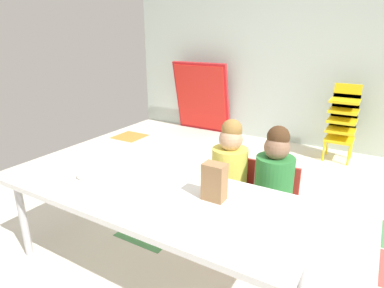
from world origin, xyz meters
TOP-DOWN VIEW (x-y plane):
  - ground_plane at (0.00, -0.00)m, footprint 5.30×4.75m
  - back_wall at (0.00, 2.38)m, footprint 5.30×0.10m
  - craft_table at (-0.15, -0.80)m, footprint 1.90×0.79m
  - seated_child_near_camera at (0.09, -0.18)m, footprint 0.32×0.32m
  - seated_child_middle_seat at (0.42, -0.18)m, footprint 0.32×0.31m
  - kid_chair_yellow_stack at (0.59, 1.99)m, footprint 0.32×0.30m
  - folded_activity_table at (-1.47, 2.18)m, footprint 0.90×0.29m
  - paper_bag_brown at (0.22, -0.70)m, footprint 0.13×0.09m
  - paper_plate_near_edge at (-0.64, -0.88)m, footprint 0.18×0.18m
  - paper_plate_center_table at (-0.45, -0.63)m, footprint 0.18×0.18m
  - donut_powdered_on_plate at (-0.64, -0.88)m, footprint 0.12×0.12m

SIDE VIEW (x-z plane):
  - ground_plane at x=0.00m, z-range -0.02..0.00m
  - kid_chair_yellow_stack at x=0.59m, z-range 0.06..0.98m
  - folded_activity_table at x=-1.47m, z-range -0.01..1.08m
  - craft_table at x=-0.15m, z-range 0.25..0.83m
  - seated_child_near_camera at x=0.09m, z-range 0.10..1.01m
  - seated_child_middle_seat at x=0.42m, z-range 0.10..1.01m
  - paper_plate_near_edge at x=-0.64m, z-range 0.58..0.59m
  - paper_plate_center_table at x=-0.45m, z-range 0.58..0.59m
  - donut_powdered_on_plate at x=-0.64m, z-range 0.59..0.62m
  - paper_bag_brown at x=0.22m, z-range 0.58..0.80m
  - back_wall at x=0.00m, z-range 0.00..2.77m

